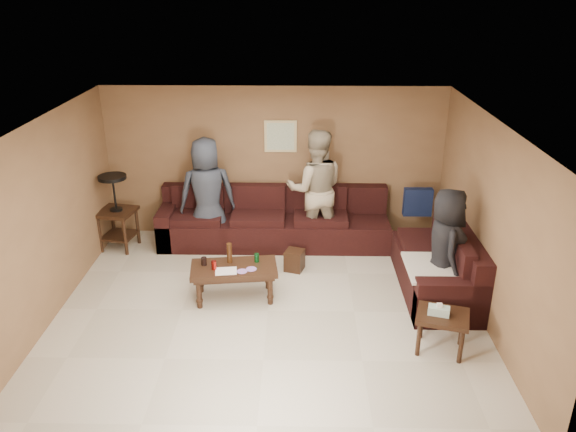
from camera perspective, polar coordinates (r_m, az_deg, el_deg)
The scene contains 10 objects.
room at distance 6.75m, azimuth -2.26°, elevation 2.37°, with size 5.60×5.50×2.50m.
sectional_sofa at distance 8.67m, azimuth 3.81°, elevation -2.40°, with size 4.65×2.90×0.97m.
coffee_table at distance 7.62m, azimuth -5.53°, elevation -5.60°, with size 1.21×0.71×0.76m.
end_table_left at distance 9.29m, azimuth -17.03°, elevation 0.51°, with size 0.63×0.63×1.23m.
side_table_right at distance 6.81m, azimuth 15.35°, elevation -10.10°, with size 0.70×0.62×0.63m.
waste_bin at distance 8.41m, azimuth 0.66°, elevation -4.52°, with size 0.26×0.26×0.31m, color black.
wall_art at distance 9.10m, azimuth -0.76°, elevation 8.10°, with size 0.52×0.04×0.52m.
person_left at distance 8.93m, azimuth -8.20°, elevation 2.23°, with size 0.89×0.58×1.81m, color #2A303B.
person_middle at distance 8.88m, azimuth 2.80°, elevation 2.73°, with size 0.94×0.73×1.93m, color tan.
person_right at distance 7.59m, azimuth 15.66°, elevation -3.12°, with size 0.79×0.52×1.62m, color black.
Camera 1 is at (0.38, -6.31, 4.05)m, focal length 35.00 mm.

